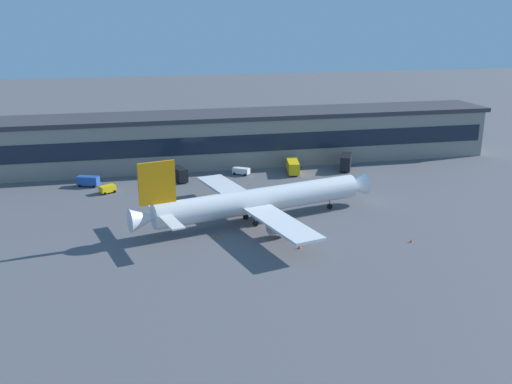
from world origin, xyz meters
TOP-DOWN VIEW (x-y plane):
  - ground_plane at (0.00, 0.00)m, footprint 600.00×600.00m
  - terminal_building at (0.00, 50.66)m, footprint 156.09×17.34m
  - airliner at (-1.66, 1.46)m, footprint 52.34×45.22m
  - baggage_tug at (-31.73, 28.19)m, footprint 4.12×3.53m
  - follow_me_car at (2.42, 37.16)m, footprint 4.67×4.14m
  - catering_truck at (30.98, 35.68)m, footprint 5.44×7.62m
  - stair_truck at (-14.12, 34.37)m, footprint 4.05×6.44m
  - crew_van at (-36.50, 35.05)m, footprint 5.64×3.96m
  - fuel_truck at (16.06, 35.75)m, footprint 4.27×8.77m
  - traffic_cone_0 at (-10.84, -5.90)m, footprint 0.52×0.52m
  - traffic_cone_1 at (2.90, -13.81)m, footprint 0.58×0.58m
  - traffic_cone_2 at (1.89, -5.04)m, footprint 0.49×0.49m
  - traffic_cone_3 at (23.96, -15.56)m, footprint 0.51×0.51m

SIDE VIEW (x-z plane):
  - ground_plane at x=0.00m, z-range 0.00..0.00m
  - traffic_cone_2 at x=1.89m, z-range 0.00..0.61m
  - traffic_cone_3 at x=23.96m, z-range 0.00..0.63m
  - traffic_cone_0 at x=-10.84m, z-range 0.00..0.65m
  - traffic_cone_1 at x=2.90m, z-range 0.00..0.73m
  - baggage_tug at x=-31.73m, z-range 0.16..2.01m
  - follow_me_car at x=2.42m, z-range 0.17..2.02m
  - crew_van at x=-36.50m, z-range 0.18..2.73m
  - fuel_truck at x=16.06m, z-range 0.21..3.56m
  - stair_truck at x=-14.12m, z-range 0.20..3.75m
  - catering_truck at x=30.98m, z-range 0.22..4.37m
  - airliner at x=-1.66m, z-range -2.99..11.96m
  - terminal_building at x=0.00m, z-range 0.02..14.30m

